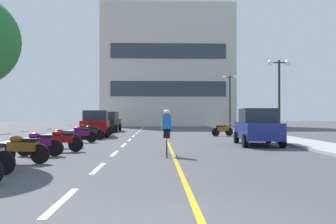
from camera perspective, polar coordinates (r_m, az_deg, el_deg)
The scene contains 32 objects.
ground_plane at distance 25.43m, azimuth -0.95°, elevation -3.86°, with size 140.00×140.00×0.00m, color #47474C.
curb_left at distance 29.23m, azimuth -15.32°, elevation -3.29°, with size 2.40×72.00×0.12m, color #A8A8A3.
curb_right at distance 29.41m, azimuth 13.16°, elevation -3.28°, with size 2.40×72.00×0.12m, color #A8A8A3.
lane_dash_0 at distance 6.75m, azimuth -16.13°, elevation -13.12°, with size 0.14×2.20×0.01m, color silver.
lane_dash_1 at distance 10.61m, azimuth -10.71°, elevation -8.50°, with size 0.14×2.20×0.01m, color silver.
lane_dash_2 at distance 14.55m, azimuth -8.25°, elevation -6.34°, with size 0.14×2.20×0.01m, color silver.
lane_dash_3 at distance 18.51m, azimuth -6.85°, elevation -5.09°, with size 0.14×2.20×0.01m, color silver.
lane_dash_4 at distance 22.49m, azimuth -5.95°, elevation -4.29°, with size 0.14×2.20×0.01m, color silver.
lane_dash_5 at distance 26.47m, azimuth -5.32°, elevation -3.72°, with size 0.14×2.20×0.01m, color silver.
lane_dash_6 at distance 30.46m, azimuth -4.86°, elevation -3.30°, with size 0.14×2.20×0.01m, color silver.
lane_dash_7 at distance 34.45m, azimuth -4.50°, elevation -2.98°, with size 0.14×2.20×0.01m, color silver.
lane_dash_8 at distance 38.45m, azimuth -4.22°, elevation -2.73°, with size 0.14×2.20×0.01m, color silver.
lane_dash_9 at distance 42.44m, azimuth -3.99°, elevation -2.52°, with size 0.14×2.20×0.01m, color silver.
lane_dash_10 at distance 46.43m, azimuth -3.80°, elevation -2.35°, with size 0.14×2.20×0.01m, color silver.
lane_dash_11 at distance 50.43m, azimuth -3.64°, elevation -2.21°, with size 0.14×2.20×0.01m, color silver.
centre_line_yellow at distance 28.43m, azimuth -0.53°, elevation -3.50°, with size 0.12×66.00×0.01m, color gold.
office_building at distance 54.42m, azimuth -0.09°, elevation 6.82°, with size 18.43×9.26×16.89m.
street_lamp_mid at distance 24.45m, azimuth 16.78°, elevation 4.74°, with size 1.46×0.36×4.88m.
street_lamp_far at distance 38.89m, azimuth 9.54°, elevation 3.36°, with size 1.46×0.36×5.51m.
parked_car_near at distance 18.88m, azimuth 13.65°, elevation -2.22°, with size 2.16×4.31×1.82m.
parked_car_mid at distance 26.18m, azimuth -11.09°, elevation -1.75°, with size 2.18×4.32×1.82m.
parked_car_far at distance 34.77m, azimuth -9.16°, elevation -1.45°, with size 2.09×4.28×1.82m.
motorcycle_2 at distance 12.19m, azimuth -21.55°, elevation -5.22°, with size 1.70×0.60×0.92m.
motorcycle_3 at distance 14.14m, azimuth -19.19°, elevation -4.57°, with size 1.70×0.60×0.92m.
motorcycle_4 at distance 15.60m, azimuth -16.07°, elevation -4.20°, with size 1.70×0.60×0.92m.
motorcycle_5 at distance 17.45m, azimuth -15.96°, elevation -3.81°, with size 1.70×0.60×0.92m.
motorcycle_6 at distance 20.57m, azimuth -13.26°, elevation -3.32°, with size 1.70×0.60×0.92m.
motorcycle_7 at distance 23.00m, azimuth -11.76°, elevation -3.02°, with size 1.69×0.60×0.92m.
motorcycle_8 at distance 26.62m, azimuth 8.43°, elevation -2.69°, with size 1.64×0.80×0.92m.
motorcycle_9 at distance 29.66m, azimuth -9.86°, elevation -2.46°, with size 1.70×0.60×0.92m.
motorcycle_10 at distance 31.42m, azimuth -9.29°, elevation -2.36°, with size 1.69×0.62×0.92m.
cyclist_rider at distance 13.61m, azimuth -0.19°, elevation -3.01°, with size 0.42×1.77×1.71m.
Camera 1 is at (-0.37, -4.38, 1.48)m, focal length 39.50 mm.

